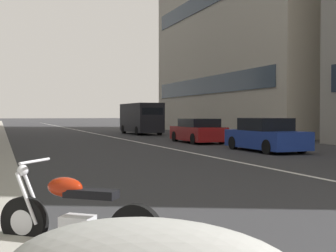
% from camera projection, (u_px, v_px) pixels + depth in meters
% --- Properties ---
extents(lane_centre_stripe, '(110.00, 0.16, 0.01)m').
position_uv_depth(lane_centre_stripe, '(95.00, 134.00, 37.80)').
color(lane_centre_stripe, silver).
rests_on(lane_centre_stripe, ground).
extents(motorcycle_mid_row, '(1.43, 1.73, 1.09)m').
position_uv_depth(motorcycle_mid_row, '(76.00, 218.00, 5.24)').
color(motorcycle_mid_row, black).
rests_on(motorcycle_mid_row, ground).
extents(car_mid_block_traffic, '(4.32, 1.92, 1.49)m').
position_uv_depth(car_mid_block_traffic, '(266.00, 136.00, 19.67)').
color(car_mid_block_traffic, navy).
rests_on(car_mid_block_traffic, ground).
extents(car_lead_in_lane, '(4.40, 1.97, 1.41)m').
position_uv_depth(car_lead_in_lane, '(198.00, 131.00, 25.64)').
color(car_lead_in_lane, maroon).
rests_on(car_lead_in_lane, ground).
extents(delivery_van_ahead, '(5.88, 2.15, 2.57)m').
position_uv_depth(delivery_van_ahead, '(141.00, 118.00, 36.72)').
color(delivery_van_ahead, black).
rests_on(delivery_van_ahead, ground).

